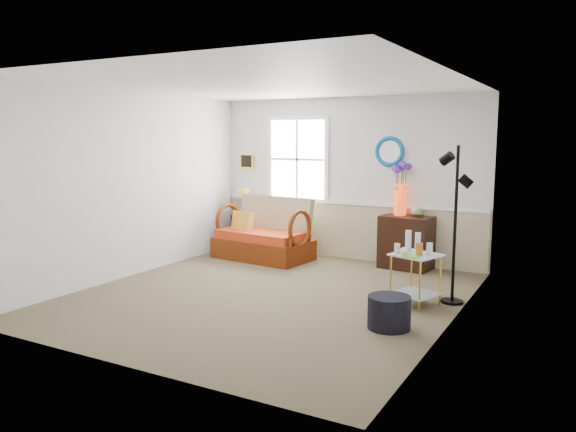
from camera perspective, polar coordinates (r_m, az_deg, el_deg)
The scene contains 19 objects.
floor at distance 7.13m, azimuth -1.97°, elevation -8.04°, with size 4.50×5.00×0.01m, color brown.
ceiling at distance 6.88m, azimuth -2.08°, elevation 13.26°, with size 4.50×5.00×0.01m, color white.
walls at distance 6.88m, azimuth -2.03°, elevation 2.42°, with size 4.51×5.01×2.60m.
wainscot at distance 9.19m, azimuth 5.95°, elevation -1.54°, with size 4.46×0.02×0.90m, color tan.
chair_rail at distance 9.12m, azimuth 5.97°, elevation 1.37°, with size 4.46×0.04×0.06m, color white.
window at distance 9.45m, azimuth 0.97°, elevation 5.78°, with size 1.14×0.06×1.44m, color white, non-canonical shape.
picture at distance 9.98m, azimuth -4.21°, elevation 5.59°, with size 0.28×0.03×0.28m, color gold.
mirror at distance 8.82m, azimuth 10.29°, elevation 6.46°, with size 0.47×0.47×0.07m, color #177EB7.
loveseat at distance 9.11m, azimuth -2.56°, elevation -1.27°, with size 1.53×0.87×1.00m, color #5A2508, non-canonical shape.
throw_pillow at distance 9.21m, azimuth -4.70°, elevation -0.91°, with size 0.44×0.11×0.44m, color orange, non-canonical shape.
lamp_stand at distance 9.92m, azimuth -4.59°, elevation -1.59°, with size 0.36×0.36×0.64m, color black, non-canonical shape.
table_lamp at distance 9.81m, azimuth -4.53°, elevation 1.51°, with size 0.25×0.25×0.45m, color #B38033, non-canonical shape.
potted_plant at distance 9.83m, azimuth -3.80°, elevation 1.02°, with size 0.32×0.35×0.28m, color #4E853A.
cabinet at distance 8.64m, azimuth 11.92°, elevation -2.63°, with size 0.74×0.48×0.80m, color black, non-canonical shape.
flower_vase at distance 8.63m, azimuth 11.37°, elevation 2.70°, with size 0.23×0.23×0.79m, color #E73D12, non-canonical shape.
side_table at distance 6.81m, azimuth 12.81°, elevation -6.33°, with size 0.48×0.48×0.61m, color gold, non-canonical shape.
tabletop_items at distance 6.74m, azimuth 12.62°, elevation -2.71°, with size 0.42×0.42×0.25m, color silver, non-canonical shape.
floor_lamp at distance 6.90m, azimuth 16.61°, elevation -0.92°, with size 0.27×0.27×1.88m, color black, non-canonical shape.
ottoman at distance 5.99m, azimuth 10.23°, elevation -9.60°, with size 0.45×0.45×0.34m, color black.
Camera 1 is at (3.51, -5.88, 1.97)m, focal length 35.00 mm.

